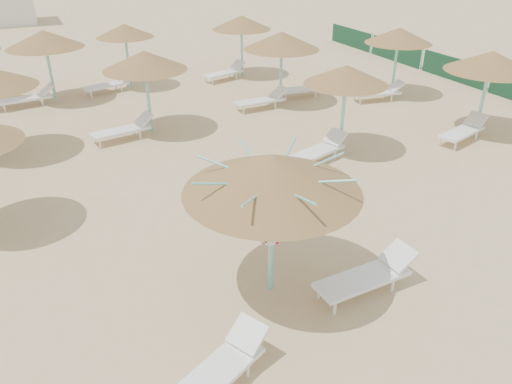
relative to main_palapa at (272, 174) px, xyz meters
name	(u,v)px	position (x,y,z in m)	size (l,w,h in m)	color
ground	(279,295)	(0.05, -0.25, -2.44)	(120.00, 120.00, 0.00)	tan
main_palapa	(272,174)	(0.00, 0.00, 0.00)	(3.13, 3.13, 2.80)	#79D2C6
lounger_main_a	(219,369)	(-1.72, -1.73, -2.11)	(1.95, 1.36, 0.69)	white
lounger_main_b	(368,275)	(1.64, -0.84, -2.08)	(2.06, 0.72, 0.74)	white
palapa_field	(196,52)	(2.05, 9.93, -0.11)	(18.79, 12.89, 2.72)	#79D2C6
windbreak_fence	(454,69)	(14.05, 9.71, -1.93)	(0.08, 19.84, 1.10)	#1A5030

